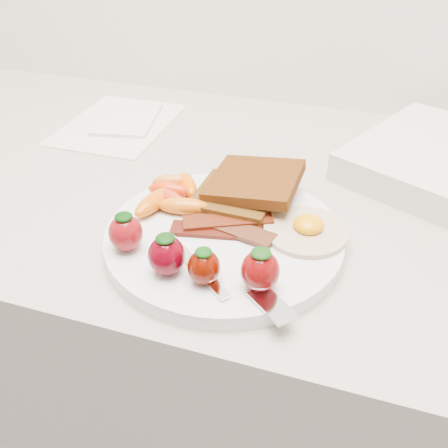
% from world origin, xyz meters
% --- Properties ---
extents(counter, '(2.00, 0.60, 0.90)m').
position_xyz_m(counter, '(0.00, 1.70, 0.45)').
color(counter, gray).
rests_on(counter, ground).
extents(plate, '(0.27, 0.27, 0.02)m').
position_xyz_m(plate, '(0.03, 1.56, 0.91)').
color(plate, silver).
rests_on(plate, counter).
extents(toast_lower, '(0.10, 0.10, 0.01)m').
position_xyz_m(toast_lower, '(0.02, 1.62, 0.93)').
color(toast_lower, '#41290B').
rests_on(toast_lower, plate).
extents(toast_upper, '(0.11, 0.11, 0.03)m').
position_xyz_m(toast_upper, '(0.04, 1.64, 0.94)').
color(toast_upper, black).
rests_on(toast_upper, toast_lower).
extents(fried_egg, '(0.12, 0.12, 0.02)m').
position_xyz_m(fried_egg, '(0.12, 1.58, 0.92)').
color(fried_egg, beige).
rests_on(fried_egg, plate).
extents(bacon_strips, '(0.12, 0.07, 0.01)m').
position_xyz_m(bacon_strips, '(0.03, 1.56, 0.92)').
color(bacon_strips, black).
rests_on(bacon_strips, plate).
extents(baby_carrots, '(0.09, 0.11, 0.02)m').
position_xyz_m(baby_carrots, '(-0.05, 1.60, 0.93)').
color(baby_carrots, red).
rests_on(baby_carrots, plate).
extents(strawberries, '(0.19, 0.06, 0.05)m').
position_xyz_m(strawberries, '(0.02, 1.48, 0.94)').
color(strawberries, maroon).
rests_on(strawberries, plate).
extents(fork, '(0.17, 0.10, 0.00)m').
position_xyz_m(fork, '(0.06, 1.48, 0.92)').
color(fork, white).
rests_on(fork, plate).
extents(paper_sheet, '(0.17, 0.22, 0.00)m').
position_xyz_m(paper_sheet, '(-0.24, 1.82, 0.90)').
color(paper_sheet, beige).
rests_on(paper_sheet, counter).
extents(notepad, '(0.12, 0.15, 0.01)m').
position_xyz_m(notepad, '(-0.24, 1.83, 0.91)').
color(notepad, silver).
rests_on(notepad, paper_sheet).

